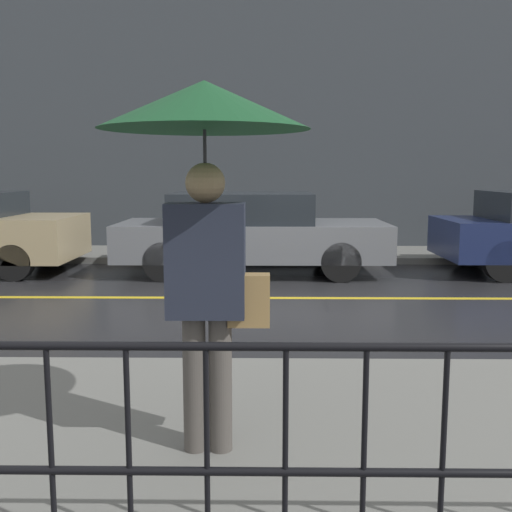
# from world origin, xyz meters

# --- Properties ---
(ground_plane) EXTENTS (80.00, 80.00, 0.00)m
(ground_plane) POSITION_xyz_m (0.00, 0.00, 0.00)
(ground_plane) COLOR #262628
(sidewalk_near) EXTENTS (28.00, 3.08, 0.12)m
(sidewalk_near) POSITION_xyz_m (0.00, -4.67, 0.06)
(sidewalk_near) COLOR slate
(sidewalk_near) RESTS_ON ground_plane
(sidewalk_far) EXTENTS (28.00, 1.93, 0.12)m
(sidewalk_far) POSITION_xyz_m (0.00, 4.09, 0.06)
(sidewalk_far) COLOR slate
(sidewalk_far) RESTS_ON ground_plane
(lane_marking) EXTENTS (25.20, 0.12, 0.01)m
(lane_marking) POSITION_xyz_m (0.00, 0.00, 0.00)
(lane_marking) COLOR gold
(lane_marking) RESTS_ON ground_plane
(building_storefront) EXTENTS (28.00, 0.30, 5.91)m
(building_storefront) POSITION_xyz_m (0.00, 5.20, 2.96)
(building_storefront) COLOR #383D42
(building_storefront) RESTS_ON ground_plane
(railing_foreground) EXTENTS (12.00, 0.04, 0.97)m
(railing_foreground) POSITION_xyz_m (-0.00, -5.96, 0.72)
(railing_foreground) COLOR black
(railing_foreground) RESTS_ON sidewalk_near
(pedestrian) EXTENTS (1.17, 1.17, 2.12)m
(pedestrian) POSITION_xyz_m (-0.57, -4.88, 1.86)
(pedestrian) COLOR #4C4742
(pedestrian) RESTS_ON sidewalk_near
(car_grey) EXTENTS (4.61, 1.90, 1.40)m
(car_grey) POSITION_xyz_m (-0.50, 2.13, 0.72)
(car_grey) COLOR slate
(car_grey) RESTS_ON ground_plane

